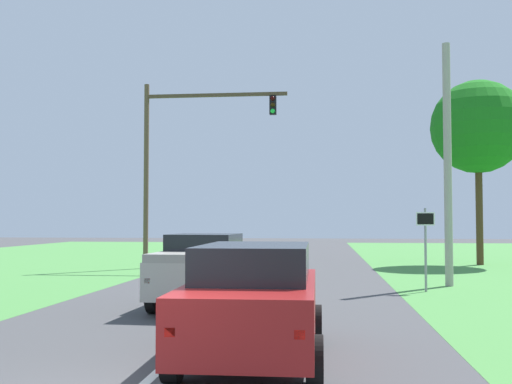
# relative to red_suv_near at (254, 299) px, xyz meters

# --- Properties ---
(ground_plane) EXTENTS (120.00, 120.00, 0.00)m
(ground_plane) POSITION_rel_red_suv_near_xyz_m (-1.38, 9.00, -1.01)
(ground_plane) COLOR #424244
(red_suv_near) EXTENTS (2.31, 4.98, 1.91)m
(red_suv_near) POSITION_rel_red_suv_near_xyz_m (0.00, 0.00, 0.00)
(red_suv_near) COLOR maroon
(red_suv_near) RESTS_ON ground_plane
(pickup_truck_lead) EXTENTS (2.37, 5.45, 1.95)m
(pickup_truck_lead) POSITION_rel_red_suv_near_xyz_m (-2.04, 6.27, -0.01)
(pickup_truck_lead) COLOR #B7B2A8
(pickup_truck_lead) RESTS_ON ground_plane
(traffic_light) EXTENTS (6.99, 0.40, 8.96)m
(traffic_light) POSITION_rel_red_suv_near_xyz_m (-5.79, 18.66, 4.79)
(traffic_light) COLOR brown
(traffic_light) RESTS_ON ground_plane
(keep_moving_sign) EXTENTS (0.60, 0.09, 2.72)m
(keep_moving_sign) POSITION_rel_red_suv_near_xyz_m (4.46, 10.22, 0.72)
(keep_moving_sign) COLOR gray
(keep_moving_sign) RESTS_ON ground_plane
(oak_tree_right) EXTENTS (4.90, 4.90, 9.69)m
(oak_tree_right) POSITION_rel_red_suv_near_xyz_m (9.25, 22.88, 6.21)
(oak_tree_right) COLOR #4C351E
(oak_tree_right) RESTS_ON ground_plane
(utility_pole_right) EXTENTS (0.28, 0.28, 8.67)m
(utility_pole_right) POSITION_rel_red_suv_near_xyz_m (5.56, 12.07, 3.33)
(utility_pole_right) COLOR #9E998E
(utility_pole_right) RESTS_ON ground_plane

